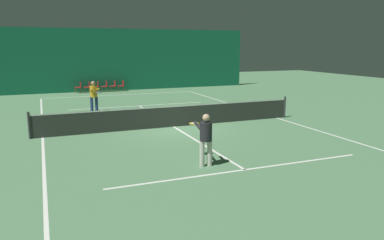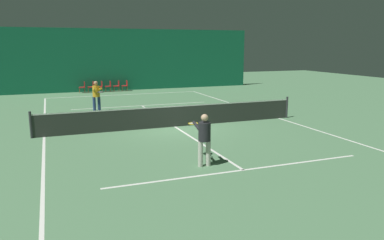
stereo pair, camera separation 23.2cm
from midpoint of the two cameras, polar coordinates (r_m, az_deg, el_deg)
ground_plane at (r=16.87m, az=-2.24°, el=-1.02°), size 60.00×60.00×0.00m
backdrop_curtain at (r=30.87m, az=-11.23°, el=8.97°), size 23.00×0.12×4.90m
court_line_baseline_far at (r=28.24m, az=-10.03°, el=3.83°), size 11.00×0.10×0.00m
court_line_service_far at (r=22.92m, az=-7.39°, el=2.19°), size 8.25×0.10×0.00m
court_line_service_near at (r=11.21m, az=8.42°, el=-7.55°), size 8.25×0.10×0.00m
court_line_sideline_left at (r=16.03m, az=-21.23°, el=-2.45°), size 0.10×23.80×0.00m
court_line_sideline_right at (r=19.30m, az=13.41°, el=0.26°), size 0.10×23.80×0.00m
court_line_centre at (r=16.87m, az=-2.24°, el=-1.01°), size 0.10×12.80×0.00m
tennis_net at (r=16.76m, az=-2.25°, el=0.69°), size 12.00×0.10×1.07m
player_near at (r=11.24m, az=2.42°, el=-2.42°), size 0.40×1.33×1.61m
player_far at (r=21.13m, az=-14.06°, el=3.87°), size 0.51×1.39×1.69m
courtside_chair_0 at (r=30.12m, az=-16.07°, el=4.94°), size 0.44×0.44×0.84m
courtside_chair_1 at (r=30.18m, az=-14.82°, el=5.02°), size 0.44×0.44×0.84m
courtside_chair_2 at (r=30.26m, az=-13.58°, el=5.09°), size 0.44×0.44×0.84m
courtside_chair_3 at (r=30.35m, az=-12.35°, el=5.17°), size 0.44×0.44×0.84m
courtside_chair_4 at (r=30.45m, az=-11.12°, el=5.24°), size 0.44×0.44×0.84m
courtside_chair_5 at (r=30.57m, az=-9.90°, el=5.30°), size 0.44×0.44×0.84m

